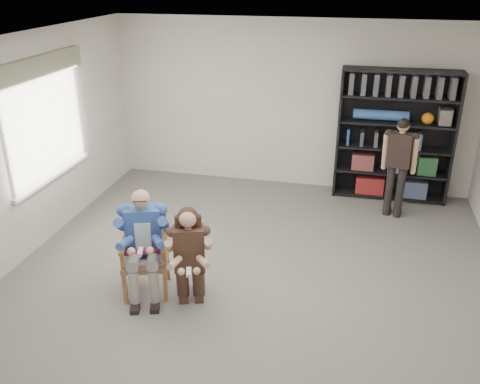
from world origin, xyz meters
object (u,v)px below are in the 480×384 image
(armchair, at_px, (145,254))
(bookshelf, at_px, (395,136))
(kneeling_woman, at_px, (190,258))
(seated_man, at_px, (144,243))
(standing_man, at_px, (398,168))

(armchair, distance_m, bookshelf, 4.49)
(bookshelf, bearing_deg, kneeling_woman, -122.56)
(armchair, bearing_deg, seated_man, 0.00)
(armchair, bearing_deg, kneeling_woman, -29.16)
(bookshelf, bearing_deg, seated_man, -129.70)
(armchair, xyz_separation_m, seated_man, (0.00, 0.00, 0.15))
(standing_man, bearing_deg, armchair, -122.29)
(seated_man, distance_m, bookshelf, 4.47)
(armchair, height_order, bookshelf, bookshelf)
(armchair, xyz_separation_m, kneeling_woman, (0.58, -0.12, 0.09))
(bookshelf, xyz_separation_m, standing_man, (0.04, -0.71, -0.27))
(standing_man, bearing_deg, kneeling_woman, -114.68)
(seated_man, distance_m, kneeling_woman, 0.59)
(seated_man, relative_size, standing_man, 0.83)
(armchair, xyz_separation_m, standing_man, (2.89, 2.72, 0.28))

